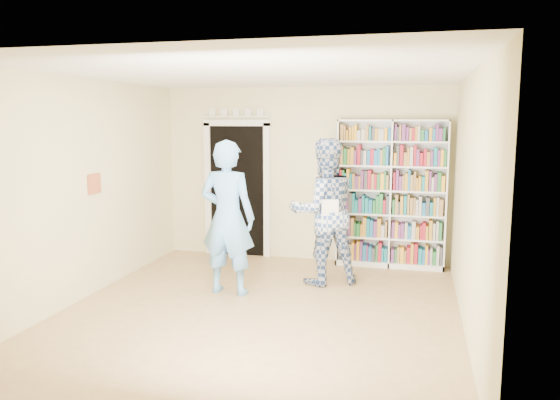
{
  "coord_description": "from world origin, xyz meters",
  "views": [
    {
      "loc": [
        1.7,
        -5.85,
        2.2
      ],
      "look_at": [
        0.01,
        0.9,
        1.17
      ],
      "focal_mm": 35.0,
      "sensor_mm": 36.0,
      "label": 1
    }
  ],
  "objects": [
    {
      "name": "man_blue",
      "position": [
        -0.58,
        0.54,
        0.98
      ],
      "size": [
        0.74,
        0.52,
        1.96
      ],
      "primitive_type": "imported",
      "rotation": [
        0.0,
        0.0,
        3.07
      ],
      "color": "#66A6E3",
      "rests_on": "floor"
    },
    {
      "name": "wall_back",
      "position": [
        0.0,
        2.5,
        1.35
      ],
      "size": [
        4.5,
        0.0,
        4.5
      ],
      "primitive_type": "plane",
      "rotation": [
        1.57,
        0.0,
        0.0
      ],
      "color": "beige",
      "rests_on": "floor"
    },
    {
      "name": "ceiling",
      "position": [
        0.0,
        0.0,
        2.7
      ],
      "size": [
        5.0,
        5.0,
        0.0
      ],
      "primitive_type": "plane",
      "rotation": [
        3.14,
        0.0,
        0.0
      ],
      "color": "white",
      "rests_on": "wall_back"
    },
    {
      "name": "wall_art",
      "position": [
        -2.23,
        0.2,
        1.4
      ],
      "size": [
        0.03,
        0.25,
        0.25
      ],
      "primitive_type": "cube",
      "color": "brown",
      "rests_on": "wall_left"
    },
    {
      "name": "wall_left",
      "position": [
        -2.25,
        0.0,
        1.35
      ],
      "size": [
        0.0,
        5.0,
        5.0
      ],
      "primitive_type": "plane",
      "rotation": [
        1.57,
        0.0,
        1.57
      ],
      "color": "beige",
      "rests_on": "floor"
    },
    {
      "name": "doorway",
      "position": [
        -1.1,
        2.48,
        1.18
      ],
      "size": [
        1.1,
        0.08,
        2.43
      ],
      "color": "black",
      "rests_on": "floor"
    },
    {
      "name": "wall_right",
      "position": [
        2.25,
        0.0,
        1.35
      ],
      "size": [
        0.0,
        5.0,
        5.0
      ],
      "primitive_type": "plane",
      "rotation": [
        1.57,
        0.0,
        -1.57
      ],
      "color": "beige",
      "rests_on": "floor"
    },
    {
      "name": "bookshelf",
      "position": [
        1.35,
        2.34,
        1.11
      ],
      "size": [
        1.6,
        0.3,
        2.2
      ],
      "rotation": [
        0.0,
        0.0,
        -0.12
      ],
      "color": "white",
      "rests_on": "floor"
    },
    {
      "name": "man_plaid",
      "position": [
        0.52,
        1.27,
        0.98
      ],
      "size": [
        1.19,
        1.1,
        1.96
      ],
      "primitive_type": "imported",
      "rotation": [
        0.0,
        0.0,
        3.62
      ],
      "color": "navy",
      "rests_on": "floor"
    },
    {
      "name": "floor",
      "position": [
        0.0,
        0.0,
        0.0
      ],
      "size": [
        5.0,
        5.0,
        0.0
      ],
      "primitive_type": "plane",
      "color": "#A1774D",
      "rests_on": "ground"
    },
    {
      "name": "paper_sheet",
      "position": [
        0.65,
        0.99,
        1.03
      ],
      "size": [
        0.21,
        0.06,
        0.31
      ],
      "primitive_type": "cube",
      "rotation": [
        0.0,
        0.0,
        0.23
      ],
      "color": "white",
      "rests_on": "man_plaid"
    }
  ]
}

